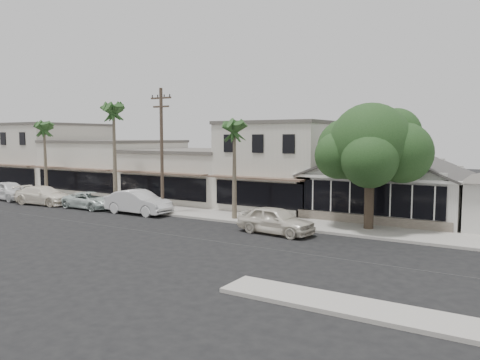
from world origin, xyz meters
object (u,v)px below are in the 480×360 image
Objects in this scene: car_2 at (90,200)px; car_3 at (44,195)px; utility_pole at (162,148)px; car_4 at (10,191)px; car_0 at (276,220)px; shade_tree at (371,147)px; car_1 at (138,202)px.

car_3 is at bearing 95.88° from car_2.
car_4 is (-16.64, -1.19, -3.95)m from utility_pole.
car_4 is at bearing 80.81° from car_3.
car_0 is 0.61× the size of shade_tree.
car_0 is 0.94× the size of car_4.
utility_pole is at bearing 86.28° from car_0.
shade_tree reaches higher than car_0.
car_0 reaches higher than car_3.
car_4 is 0.65× the size of shade_tree.
car_3 is 26.50m from shade_tree.
car_2 is 0.61× the size of shade_tree.
utility_pole is 17.14m from car_4.
car_1 is 15.01m from car_4.
car_3 is (-10.00, -0.60, -0.10)m from car_1.
utility_pole is 1.83× the size of car_4.
car_1 reaches higher than car_3.
car_3 is 1.06× the size of car_4.
car_4 is at bearing 94.95° from car_0.
car_0 is 7.11m from shade_tree.
shade_tree is (20.93, 2.97, 4.33)m from car_2.
car_4 is (-10.00, -0.33, 0.19)m from car_2.
car_1 is at bearing -82.90° from car_4.
car_4 is at bearing 92.13° from car_2.
utility_pole reaches higher than shade_tree.
car_2 is at bearing -91.68° from car_3.
utility_pole is at bearing -65.60° from car_1.
car_0 is 16.70m from car_2.
utility_pole is 1.94× the size of car_2.
car_3 is at bearing -173.38° from utility_pole.
utility_pole is 1.72× the size of car_3.
car_1 is 0.69× the size of shade_tree.
car_0 is 1.00× the size of car_2.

